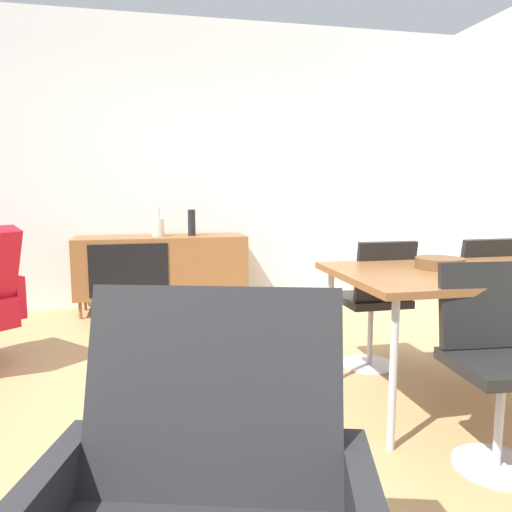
# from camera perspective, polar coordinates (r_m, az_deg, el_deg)

# --- Properties ---
(ground_plane) EXTENTS (8.32, 8.32, 0.00)m
(ground_plane) POSITION_cam_1_polar(r_m,az_deg,el_deg) (2.72, -8.82, -17.86)
(ground_plane) COLOR tan
(wall_back) EXTENTS (6.80, 0.12, 2.80)m
(wall_back) POSITION_cam_1_polar(r_m,az_deg,el_deg) (5.06, -11.01, 10.28)
(wall_back) COLOR silver
(wall_back) RESTS_ON ground_plane
(sideboard) EXTENTS (1.60, 0.45, 0.72)m
(sideboard) POSITION_cam_1_polar(r_m,az_deg,el_deg) (4.81, -10.82, -1.07)
(sideboard) COLOR brown
(sideboard) RESTS_ON ground_plane
(vase_cobalt) EXTENTS (0.12, 0.12, 0.27)m
(vase_cobalt) POSITION_cam_1_polar(r_m,az_deg,el_deg) (4.76, -11.25, 3.37)
(vase_cobalt) COLOR beige
(vase_cobalt) RESTS_ON sideboard
(vase_sculptural_dark) EXTENTS (0.07, 0.07, 0.25)m
(vase_sculptural_dark) POSITION_cam_1_polar(r_m,az_deg,el_deg) (4.78, -7.44, 3.84)
(vase_sculptural_dark) COLOR black
(vase_sculptural_dark) RESTS_ON sideboard
(dining_table) EXTENTS (1.60, 0.90, 0.74)m
(dining_table) POSITION_cam_1_polar(r_m,az_deg,el_deg) (2.95, 24.70, -2.22)
(dining_table) COLOR brown
(dining_table) RESTS_ON ground_plane
(wooden_bowl_on_table) EXTENTS (0.26, 0.26, 0.06)m
(wooden_bowl_on_table) POSITION_cam_1_polar(r_m,az_deg,el_deg) (2.88, 20.44, -0.77)
(wooden_bowl_on_table) COLOR brown
(wooden_bowl_on_table) RESTS_ON dining_table
(dining_chair_back_right) EXTENTS (0.41, 0.43, 0.86)m
(dining_chair_back_right) POSITION_cam_1_polar(r_m,az_deg,el_deg) (3.64, 23.66, -4.02)
(dining_chair_back_right) COLOR black
(dining_chair_back_right) RESTS_ON ground_plane
(dining_chair_back_left) EXTENTS (0.40, 0.43, 0.86)m
(dining_chair_back_left) POSITION_cam_1_polar(r_m,az_deg,el_deg) (3.28, 13.64, -4.82)
(dining_chair_back_left) COLOR black
(dining_chair_back_left) RESTS_ON ground_plane
(dining_chair_front_left) EXTENTS (0.43, 0.45, 0.86)m
(dining_chair_front_left) POSITION_cam_1_polar(r_m,az_deg,el_deg) (2.36, 25.81, -10.38)
(dining_chair_front_left) COLOR black
(dining_chair_front_left) RESTS_ON ground_plane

